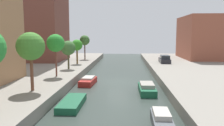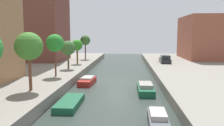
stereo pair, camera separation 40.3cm
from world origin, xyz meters
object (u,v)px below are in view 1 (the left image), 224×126
Objects in this scene: low_block_right at (207,37)px; street_tree_2 at (56,43)px; street_tree_5 at (85,41)px; street_tree_1 at (31,47)px; moored_boat_left_2 at (88,81)px; moored_boat_right_1 at (162,120)px; street_tree_4 at (77,45)px; moored_boat_left_1 at (72,103)px; moored_boat_right_2 at (147,89)px; apartment_tower_far at (36,0)px; street_tree_3 at (68,48)px; parked_car at (165,60)px.

low_block_right is 33.68m from street_tree_2.
low_block_right is 2.62× the size of street_tree_5.
street_tree_1 is 1.33× the size of moored_boat_left_2.
moored_boat_right_1 is (10.67, -5.05, -4.48)m from street_tree_1.
street_tree_4 is 0.92× the size of moored_boat_left_1.
moored_boat_right_2 is at bearing -28.36° from moored_boat_left_2.
low_block_right reaches higher than moored_boat_right_2.
moored_boat_right_1 reaches higher than moored_boat_left_2.
apartment_tower_far is 5.61× the size of street_tree_3.
street_tree_5 is 25.14m from moored_boat_right_2.
street_tree_3 is at bearing 120.80° from moored_boat_right_1.
apartment_tower_far is at bearing -164.23° from street_tree_5.
street_tree_3 is (0.00, 12.86, -0.90)m from street_tree_1.
moored_boat_left_2 is 1.07× the size of moored_boat_right_1.
low_block_right is at bearing 41.33° from street_tree_2.
parked_car is at bearing 62.97° from moored_boat_left_1.
moored_boat_left_1 is at bearing -74.66° from street_tree_3.
street_tree_5 reaches higher than moored_boat_left_2.
moored_boat_left_1 is (3.85, -8.22, -4.67)m from street_tree_2.
low_block_right reaches higher than street_tree_1.
street_tree_4 is (-0.00, 11.67, -0.79)m from street_tree_2.
street_tree_5 is at bearing 90.00° from street_tree_3.
street_tree_1 is at bearing -69.77° from apartment_tower_far.
moored_boat_left_2 is at bearing 3.98° from street_tree_2.
street_tree_1 is 18.75m from street_tree_4.
street_tree_4 is at bearing -29.37° from apartment_tower_far.
street_tree_1 is 1.42× the size of moored_boat_right_1.
street_tree_1 is 1.03× the size of street_tree_2.
street_tree_1 is 1.26× the size of street_tree_3.
street_tree_2 is 11.70m from street_tree_4.
low_block_right is at bearing 60.03° from moored_boat_right_2.
street_tree_1 reaches higher than street_tree_4.
moored_boat_left_2 is at bearing -55.70° from street_tree_3.
street_tree_4 is 1.14× the size of moored_boat_right_1.
street_tree_4 is at bearing 124.95° from moored_boat_right_2.
parked_car is 18.01m from moored_boat_left_2.
moored_boat_left_2 is at bearing 119.14° from moored_boat_right_1.
low_block_right reaches higher than moored_boat_left_1.
moored_boat_left_2 is (12.49, -16.31, -12.15)m from apartment_tower_far.
street_tree_5 reaches higher than parked_car.
street_tree_3 is 0.97× the size of parked_car.
parked_car reaches higher than moored_boat_right_1.
parked_car is at bearing 80.12° from moored_boat_right_1.
low_block_right reaches higher than street_tree_4.
street_tree_2 is at bearing -62.27° from apartment_tower_far.
street_tree_2 is (8.71, -16.58, -7.59)m from apartment_tower_far.
apartment_tower_far is 36.67m from moored_boat_right_1.
moored_boat_left_1 is (3.85, -14.02, -3.75)m from street_tree_3.
parked_car is at bearing 28.58° from street_tree_3.
moored_boat_left_1 is at bearing -143.99° from moored_boat_right_2.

